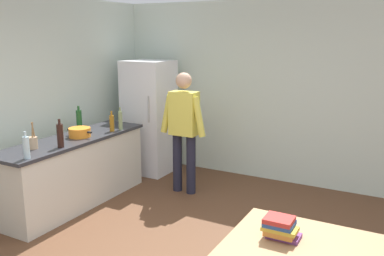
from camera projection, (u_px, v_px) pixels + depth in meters
wall_back at (277, 93)px, 6.19m from camera, size 6.40×0.12×2.70m
kitchen_counter at (75, 171)px, 5.43m from camera, size 0.64×2.20×0.90m
refrigerator at (149, 117)px, 6.66m from camera, size 0.70×0.67×1.80m
person at (184, 125)px, 5.73m from camera, size 0.70×0.22×1.70m
cooking_pot at (80, 132)px, 5.37m from camera, size 0.40×0.28×0.12m
utensil_jar at (33, 142)px, 4.81m from camera, size 0.11×0.11×0.32m
bottle_water_clear at (26, 147)px, 4.42m from camera, size 0.07×0.07×0.30m
bottle_oil_amber at (112, 123)px, 5.67m from camera, size 0.06×0.06×0.28m
bottle_wine_dark at (60, 135)px, 4.86m from camera, size 0.08×0.08×0.34m
bottle_vinegar_tall at (120, 120)px, 5.76m from camera, size 0.06×0.06×0.32m
bottle_wine_green at (79, 120)px, 5.73m from camera, size 0.08×0.08×0.34m
book_stack at (281, 228)px, 3.02m from camera, size 0.26×0.21×0.16m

